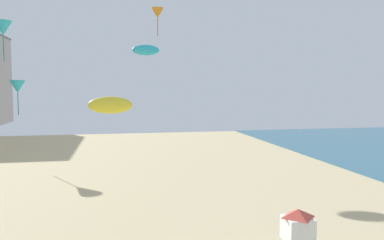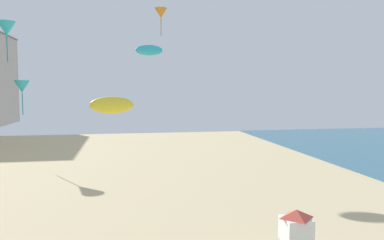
{
  "view_description": "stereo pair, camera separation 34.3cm",
  "coord_description": "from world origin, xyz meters",
  "px_view_note": "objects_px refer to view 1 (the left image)",
  "views": [
    {
      "loc": [
        3.25,
        -5.61,
        7.47
      ],
      "look_at": [
        7.26,
        14.37,
        5.84
      ],
      "focal_mm": 35.65,
      "sensor_mm": 36.0,
      "label": 1
    },
    {
      "loc": [
        3.59,
        -5.68,
        7.47
      ],
      "look_at": [
        7.26,
        14.37,
        5.84
      ],
      "focal_mm": 35.65,
      "sensor_mm": 36.0,
      "label": 2
    }
  ],
  "objects_px": {
    "kite_orange_delta": "(158,13)",
    "kite_cyan_delta_2": "(3,28)",
    "kite_cyan_parafoil": "(146,50)",
    "kite_cyan_delta": "(17,87)",
    "lifeguard_stand": "(298,226)",
    "kite_yellow_parafoil": "(110,105)"
  },
  "relations": [
    {
      "from": "kite_orange_delta",
      "to": "kite_cyan_delta",
      "type": "bearing_deg",
      "value": 172.99
    },
    {
      "from": "kite_orange_delta",
      "to": "kite_yellow_parafoil",
      "type": "bearing_deg",
      "value": -106.78
    },
    {
      "from": "lifeguard_stand",
      "to": "kite_orange_delta",
      "type": "bearing_deg",
      "value": 112.16
    },
    {
      "from": "kite_cyan_delta",
      "to": "lifeguard_stand",
      "type": "bearing_deg",
      "value": -58.66
    },
    {
      "from": "kite_cyan_parafoil",
      "to": "kite_cyan_delta_2",
      "type": "xyz_separation_m",
      "value": [
        -11.38,
        -8.85,
        0.51
      ]
    },
    {
      "from": "kite_cyan_delta",
      "to": "kite_orange_delta",
      "type": "height_order",
      "value": "kite_orange_delta"
    },
    {
      "from": "kite_cyan_parafoil",
      "to": "kite_cyan_delta_2",
      "type": "height_order",
      "value": "kite_cyan_delta_2"
    },
    {
      "from": "kite_yellow_parafoil",
      "to": "kite_cyan_delta_2",
      "type": "xyz_separation_m",
      "value": [
        -7.89,
        6.36,
        5.6
      ]
    },
    {
      "from": "lifeguard_stand",
      "to": "kite_cyan_delta_2",
      "type": "relative_size",
      "value": 0.84
    },
    {
      "from": "kite_cyan_parafoil",
      "to": "kite_orange_delta",
      "type": "xyz_separation_m",
      "value": [
        1.35,
        0.84,
        3.99
      ]
    },
    {
      "from": "kite_cyan_delta",
      "to": "kite_cyan_delta_2",
      "type": "height_order",
      "value": "kite_cyan_delta_2"
    },
    {
      "from": "kite_orange_delta",
      "to": "kite_cyan_delta_2",
      "type": "bearing_deg",
      "value": -142.74
    },
    {
      "from": "kite_orange_delta",
      "to": "kite_cyan_delta_2",
      "type": "relative_size",
      "value": 0.97
    },
    {
      "from": "lifeguard_stand",
      "to": "kite_yellow_parafoil",
      "type": "relative_size",
      "value": 0.91
    },
    {
      "from": "lifeguard_stand",
      "to": "kite_cyan_parafoil",
      "type": "bearing_deg",
      "value": 115.28
    },
    {
      "from": "kite_yellow_parafoil",
      "to": "kite_cyan_parafoil",
      "type": "bearing_deg",
      "value": 77.06
    },
    {
      "from": "kite_cyan_parafoil",
      "to": "kite_cyan_delta_2",
      "type": "distance_m",
      "value": 14.42
    },
    {
      "from": "kite_cyan_parafoil",
      "to": "lifeguard_stand",
      "type": "bearing_deg",
      "value": -80.85
    },
    {
      "from": "kite_cyan_delta",
      "to": "kite_cyan_delta_2",
      "type": "xyz_separation_m",
      "value": [
        1.82,
        -11.47,
        4.29
      ]
    },
    {
      "from": "kite_yellow_parafoil",
      "to": "kite_orange_delta",
      "type": "distance_m",
      "value": 19.06
    },
    {
      "from": "kite_yellow_parafoil",
      "to": "kite_orange_delta",
      "type": "xyz_separation_m",
      "value": [
        4.84,
        16.04,
        9.07
      ]
    },
    {
      "from": "kite_yellow_parafoil",
      "to": "kite_cyan_delta_2",
      "type": "relative_size",
      "value": 0.92
    }
  ]
}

